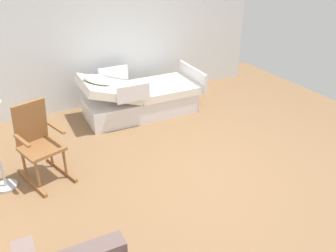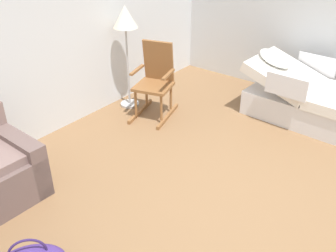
% 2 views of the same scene
% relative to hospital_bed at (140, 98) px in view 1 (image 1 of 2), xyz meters
% --- Properties ---
extents(ground_plane, '(7.19, 7.19, 0.00)m').
position_rel_hospital_bed_xyz_m(ground_plane, '(-2.12, -0.01, -0.29)').
color(ground_plane, olive).
extents(side_wall, '(0.10, 5.59, 2.70)m').
position_rel_hospital_bed_xyz_m(side_wall, '(0.81, -0.01, 1.06)').
color(side_wall, silver).
rests_on(side_wall, ground).
extents(hospital_bed, '(1.07, 2.15, 0.91)m').
position_rel_hospital_bed_xyz_m(hospital_bed, '(0.00, 0.00, 0.00)').
color(hospital_bed, silver).
rests_on(hospital_bed, ground).
extents(rocking_chair, '(0.86, 0.67, 1.05)m').
position_rel_hospital_bed_xyz_m(rocking_chair, '(-1.15, 1.95, 0.21)').
color(rocking_chair, brown).
rests_on(rocking_chair, ground).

